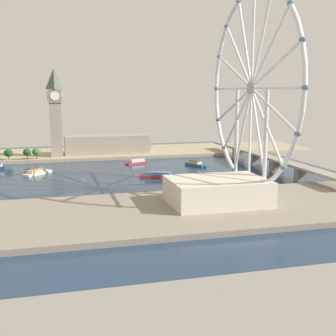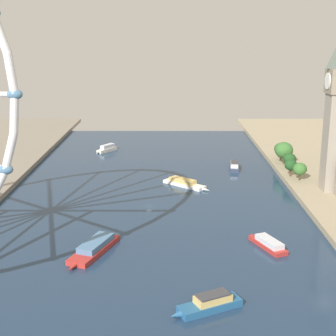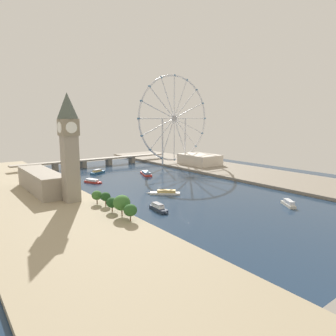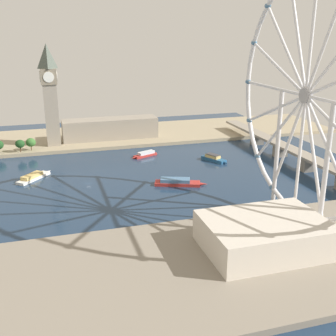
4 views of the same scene
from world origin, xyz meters
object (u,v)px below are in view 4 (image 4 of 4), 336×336
at_px(clock_tower, 50,94).
at_px(tour_boat_0, 214,158).
at_px(riverside_hall, 265,234).
at_px(tour_boat_3, 33,177).
at_px(tour_boat_5, 145,154).
at_px(tour_boat_2, 177,182).
at_px(ferris_wheel, 306,97).
at_px(parliament_block, 110,128).
at_px(river_bridge, 294,153).

bearing_deg(clock_tower, tour_boat_0, 57.58).
relative_size(clock_tower, riverside_hall, 1.56).
relative_size(tour_boat_0, tour_boat_3, 0.90).
bearing_deg(tour_boat_3, tour_boat_0, -47.33).
relative_size(tour_boat_0, tour_boat_5, 1.04).
bearing_deg(tour_boat_2, tour_boat_0, 64.65).
relative_size(tour_boat_2, tour_boat_3, 1.29).
xyz_separation_m(tour_boat_2, tour_boat_3, (-39.44, -93.08, -0.17)).
bearing_deg(clock_tower, ferris_wheel, 30.65).
bearing_deg(ferris_wheel, riverside_hall, -52.67).
relative_size(parliament_block, tour_boat_0, 3.57).
xyz_separation_m(parliament_block, river_bridge, (109.64, 126.15, -3.77)).
bearing_deg(tour_boat_0, riverside_hall, -40.53).
xyz_separation_m(ferris_wheel, tour_boat_3, (-115.44, -133.50, -66.74)).
bearing_deg(ferris_wheel, tour_boat_3, -130.85).
bearing_deg(tour_boat_3, tour_boat_2, -72.05).
height_order(riverside_hall, tour_boat_2, riverside_hall).
relative_size(river_bridge, tour_boat_3, 8.48).
bearing_deg(river_bridge, riverside_hall, -37.62).
height_order(river_bridge, tour_boat_5, river_bridge).
height_order(parliament_block, tour_boat_2, parliament_block).
distance_m(clock_tower, parliament_block, 63.31).
height_order(parliament_block, riverside_hall, parliament_block).
bearing_deg(river_bridge, tour_boat_3, -95.67).
relative_size(parliament_block, tour_boat_5, 3.70).
height_order(riverside_hall, tour_boat_0, riverside_hall).
relative_size(riverside_hall, tour_boat_2, 1.57).
bearing_deg(tour_boat_3, riverside_hall, -102.46).
height_order(clock_tower, river_bridge, clock_tower).
bearing_deg(ferris_wheel, tour_boat_5, -162.98).
relative_size(clock_tower, river_bridge, 0.37).
relative_size(tour_boat_2, tour_boat_5, 1.49).
xyz_separation_m(clock_tower, tour_boat_5, (48.30, 70.97, -46.01)).
distance_m(clock_tower, river_bridge, 207.71).
bearing_deg(river_bridge, tour_boat_2, -78.85).
distance_m(tour_boat_2, tour_boat_5, 72.03).
bearing_deg(clock_tower, tour_boat_2, 32.24).
xyz_separation_m(riverside_hall, tour_boat_2, (-99.22, -9.98, -8.36)).
relative_size(ferris_wheel, riverside_hall, 2.32).
xyz_separation_m(clock_tower, riverside_hall, (219.39, 85.79, -37.49)).
bearing_deg(riverside_hall, clock_tower, -158.64).
bearing_deg(clock_tower, river_bridge, 60.62).
xyz_separation_m(riverside_hall, tour_boat_5, (-171.09, -14.82, -8.51)).
xyz_separation_m(river_bridge, tour_boat_3, (-19.35, -195.01, -6.81)).
xyz_separation_m(parliament_block, tour_boat_0, (86.10, 68.92, -10.19)).
bearing_deg(tour_boat_5, clock_tower, -57.66).
height_order(tour_boat_0, tour_boat_2, tour_boat_0).
relative_size(clock_tower, parliament_block, 0.99).
height_order(ferris_wheel, tour_boat_3, ferris_wheel).
xyz_separation_m(ferris_wheel, tour_boat_0, (-119.64, 4.28, -66.36)).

